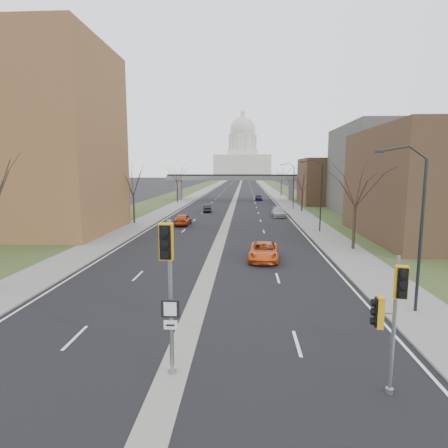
# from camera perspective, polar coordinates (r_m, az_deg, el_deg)

# --- Properties ---
(ground) EXTENTS (700.00, 700.00, 0.00)m
(ground) POSITION_cam_1_polar(r_m,az_deg,el_deg) (15.85, -7.32, -20.38)
(ground) COLOR black
(ground) RESTS_ON ground
(road_surface) EXTENTS (20.00, 600.00, 0.01)m
(road_surface) POSITION_cam_1_polar(r_m,az_deg,el_deg) (163.85, 2.33, 5.62)
(road_surface) COLOR black
(road_surface) RESTS_ON ground
(median_strip) EXTENTS (1.20, 600.00, 0.02)m
(median_strip) POSITION_cam_1_polar(r_m,az_deg,el_deg) (163.85, 2.33, 5.62)
(median_strip) COLOR gray
(median_strip) RESTS_ON ground
(sidewalk_right) EXTENTS (4.00, 600.00, 0.12)m
(sidewalk_right) POSITION_cam_1_polar(r_m,az_deg,el_deg) (164.09, 6.54, 5.60)
(sidewalk_right) COLOR gray
(sidewalk_right) RESTS_ON ground
(sidewalk_left) EXTENTS (4.00, 600.00, 0.12)m
(sidewalk_left) POSITION_cam_1_polar(r_m,az_deg,el_deg) (164.48, -1.88, 5.66)
(sidewalk_left) COLOR gray
(sidewalk_left) RESTS_ON ground
(grass_verge_right) EXTENTS (8.00, 600.00, 0.10)m
(grass_verge_right) POSITION_cam_1_polar(r_m,az_deg,el_deg) (164.54, 8.64, 5.56)
(grass_verge_right) COLOR #2C3F1D
(grass_verge_right) RESTS_ON ground
(grass_verge_left) EXTENTS (8.00, 600.00, 0.10)m
(grass_verge_left) POSITION_cam_1_polar(r_m,az_deg,el_deg) (165.13, -3.96, 5.65)
(grass_verge_left) COLOR #2C3F1D
(grass_verge_left) RESTS_ON ground
(apartment_building) EXTENTS (25.00, 16.00, 22.00)m
(apartment_building) POSITION_cam_1_polar(r_m,az_deg,el_deg) (52.34, -30.58, 10.89)
(apartment_building) COLOR brown
(apartment_building) RESTS_ON ground
(commercial_block_near) EXTENTS (16.00, 20.00, 12.00)m
(commercial_block_near) POSITION_cam_1_polar(r_m,az_deg,el_deg) (46.82, 30.49, 5.21)
(commercial_block_near) COLOR #4D3723
(commercial_block_near) RESTS_ON ground
(commercial_block_mid) EXTENTS (18.00, 22.00, 15.00)m
(commercial_block_mid) POSITION_cam_1_polar(r_m,az_deg,el_deg) (70.37, 24.57, 7.47)
(commercial_block_mid) COLOR #51504A
(commercial_block_mid) RESTS_ON ground
(commercial_block_far) EXTENTS (14.00, 14.00, 10.00)m
(commercial_block_far) POSITION_cam_1_polar(r_m,az_deg,el_deg) (85.90, 16.36, 6.23)
(commercial_block_far) COLOR #4D3723
(commercial_block_far) RESTS_ON ground
(pedestrian_bridge) EXTENTS (34.00, 3.00, 6.45)m
(pedestrian_bridge) POSITION_cam_1_polar(r_m,az_deg,el_deg) (93.73, 1.63, 6.60)
(pedestrian_bridge) COLOR slate
(pedestrian_bridge) RESTS_ON ground
(capitol) EXTENTS (48.00, 42.00, 55.75)m
(capitol) POSITION_cam_1_polar(r_m,az_deg,el_deg) (333.85, 2.84, 10.16)
(capitol) COLOR silver
(capitol) RESTS_ON ground
(streetlight_near) EXTENTS (2.61, 0.20, 8.70)m
(streetlight_near) POSITION_cam_1_polar(r_m,az_deg,el_deg) (21.35, 26.32, 5.74)
(streetlight_near) COLOR black
(streetlight_near) RESTS_ON sidewalk_right
(streetlight_mid) EXTENTS (2.61, 0.20, 8.70)m
(streetlight_mid) POSITION_cam_1_polar(r_m,az_deg,el_deg) (46.41, 13.69, 7.27)
(streetlight_mid) COLOR black
(streetlight_mid) RESTS_ON sidewalk_right
(streetlight_far) EXTENTS (2.61, 0.20, 8.70)m
(streetlight_far) POSITION_cam_1_polar(r_m,az_deg,el_deg) (72.14, 9.96, 7.66)
(streetlight_far) COLOR black
(streetlight_far) RESTS_ON sidewalk_right
(tree_left_b) EXTENTS (6.75, 6.75, 8.81)m
(tree_left_b) POSITION_cam_1_polar(r_m,az_deg,el_deg) (54.00, -13.71, 6.61)
(tree_left_b) COLOR #382B21
(tree_left_b) RESTS_ON sidewalk_left
(tree_left_c) EXTENTS (7.65, 7.65, 9.99)m
(tree_left_c) POSITION_cam_1_polar(r_m,az_deg,el_deg) (87.08, -7.18, 7.86)
(tree_left_c) COLOR #382B21
(tree_left_c) RESTS_ON sidewalk_left
(tree_right_a) EXTENTS (7.20, 7.20, 9.40)m
(tree_right_a) POSITION_cam_1_polar(r_m,az_deg,el_deg) (37.13, 19.53, 6.35)
(tree_right_a) COLOR #382B21
(tree_right_a) RESTS_ON sidewalk_right
(tree_right_b) EXTENTS (6.30, 6.30, 8.22)m
(tree_right_b) POSITION_cam_1_polar(r_m,az_deg,el_deg) (69.45, 11.89, 6.65)
(tree_right_b) COLOR #382B21
(tree_right_b) RESTS_ON sidewalk_right
(tree_right_c) EXTENTS (7.65, 7.65, 9.99)m
(tree_right_c) POSITION_cam_1_polar(r_m,az_deg,el_deg) (109.15, 8.77, 7.90)
(tree_right_c) COLOR #382B21
(tree_right_c) RESTS_ON sidewalk_right
(signal_pole_median) EXTENTS (0.67, 0.94, 5.81)m
(signal_pole_median) POSITION_cam_1_polar(r_m,az_deg,el_deg) (13.43, -8.49, -7.06)
(signal_pole_median) COLOR gray
(signal_pole_median) RESTS_ON ground
(signal_pole_right) EXTENTS (0.83, 0.94, 4.82)m
(signal_pole_right) POSITION_cam_1_polar(r_m,az_deg,el_deg) (13.64, 24.09, -11.42)
(signal_pole_right) COLOR gray
(signal_pole_right) RESTS_ON ground
(car_left_near) EXTENTS (1.99, 4.69, 1.58)m
(car_left_near) POSITION_cam_1_polar(r_m,az_deg,el_deg) (51.90, -6.28, 0.71)
(car_left_near) COLOR #BC3F15
(car_left_near) RESTS_ON ground
(car_left_far) EXTENTS (1.90, 4.13, 1.31)m
(car_left_far) POSITION_cam_1_polar(r_m,az_deg,el_deg) (67.76, -2.59, 2.40)
(car_left_far) COLOR black
(car_left_far) RESTS_ON ground
(car_right_near) EXTENTS (2.84, 5.49, 1.48)m
(car_right_near) POSITION_cam_1_polar(r_m,az_deg,el_deg) (31.86, 6.10, -4.17)
(car_right_near) COLOR #D24F16
(car_right_near) RESTS_ON ground
(car_right_mid) EXTENTS (2.18, 5.17, 1.49)m
(car_right_mid) POSITION_cam_1_polar(r_m,az_deg,el_deg) (61.33, 8.31, 1.79)
(car_right_mid) COLOR #9E9DA5
(car_right_mid) RESTS_ON ground
(car_right_far) EXTENTS (1.99, 4.35, 1.44)m
(car_right_far) POSITION_cam_1_polar(r_m,az_deg,el_deg) (93.73, 5.31, 4.05)
(car_right_far) COLOR navy
(car_right_far) RESTS_ON ground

